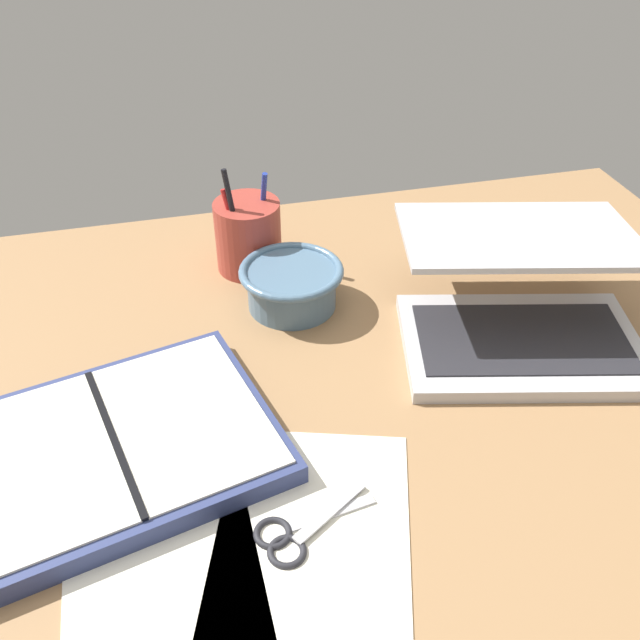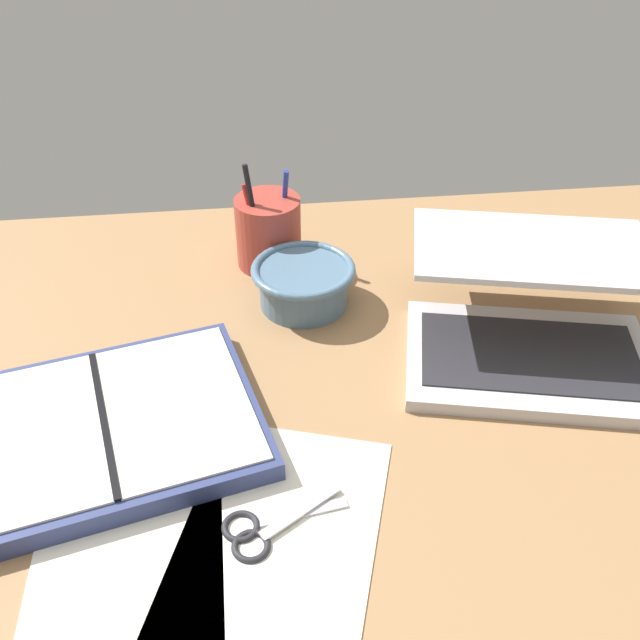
# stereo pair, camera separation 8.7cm
# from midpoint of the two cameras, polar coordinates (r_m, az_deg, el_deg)

# --- Properties ---
(desk_top) EXTENTS (1.40, 1.00, 0.02)m
(desk_top) POSITION_cam_midpoint_polar(r_m,az_deg,el_deg) (0.87, -4.02, -7.07)
(desk_top) COLOR #936D47
(desk_top) RESTS_ON ground
(laptop) EXTENTS (0.37, 0.36, 0.13)m
(laptop) POSITION_cam_midpoint_polar(r_m,az_deg,el_deg) (0.96, 13.27, 1.05)
(laptop) COLOR #B7B7BC
(laptop) RESTS_ON desk_top
(bowl) EXTENTS (0.15, 0.15, 0.06)m
(bowl) POSITION_cam_midpoint_polar(r_m,az_deg,el_deg) (1.00, -4.78, 2.77)
(bowl) COLOR slate
(bowl) RESTS_ON desk_top
(pen_cup) EXTENTS (0.10, 0.10, 0.17)m
(pen_cup) POSITION_cam_midpoint_polar(r_m,az_deg,el_deg) (1.08, -8.09, 6.64)
(pen_cup) COLOR #9E382D
(pen_cup) RESTS_ON desk_top
(planner) EXTENTS (0.39, 0.33, 0.03)m
(planner) POSITION_cam_midpoint_polar(r_m,az_deg,el_deg) (0.83, -18.98, -9.76)
(planner) COLOR navy
(planner) RESTS_ON desk_top
(scissors) EXTENTS (0.13, 0.08, 0.01)m
(scissors) POSITION_cam_midpoint_polar(r_m,az_deg,el_deg) (0.73, -5.75, -16.89)
(scissors) COLOR #B7B7BC
(scissors) RESTS_ON desk_top
(paper_sheet_front) EXTENTS (0.27, 0.34, 0.00)m
(paper_sheet_front) POSITION_cam_midpoint_polar(r_m,az_deg,el_deg) (0.73, -4.23, -17.52)
(paper_sheet_front) COLOR silver
(paper_sheet_front) RESTS_ON desk_top
(paper_sheet_beside_planner) EXTENTS (0.19, 0.28, 0.00)m
(paper_sheet_beside_planner) POSITION_cam_midpoint_polar(r_m,az_deg,el_deg) (0.71, -15.92, -21.94)
(paper_sheet_beside_planner) COLOR silver
(paper_sheet_beside_planner) RESTS_ON desk_top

